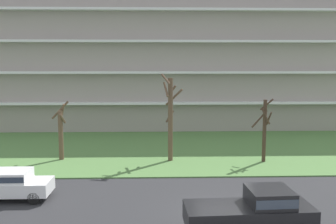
{
  "coord_description": "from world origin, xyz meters",
  "views": [
    {
      "loc": [
        -3.14,
        -17.45,
        7.26
      ],
      "look_at": [
        -2.41,
        6.0,
        4.22
      ],
      "focal_mm": 40.87,
      "sensor_mm": 36.0,
      "label": 1
    }
  ],
  "objects_px": {
    "tree_center": "(264,128)",
    "sedan_white_center_left": "(9,183)",
    "tree_far_left": "(61,132)",
    "pickup_black_near_left": "(254,210)",
    "tree_left": "(170,116)"
  },
  "relations": [
    {
      "from": "tree_center",
      "to": "sedan_white_center_left",
      "type": "relative_size",
      "value": 1.06
    },
    {
      "from": "tree_center",
      "to": "sedan_white_center_left",
      "type": "bearing_deg",
      "value": -155.55
    },
    {
      "from": "tree_center",
      "to": "pickup_black_near_left",
      "type": "xyz_separation_m",
      "value": [
        -3.7,
        -11.63,
        -1.52
      ]
    },
    {
      "from": "tree_far_left",
      "to": "tree_center",
      "type": "bearing_deg",
      "value": -4.13
    },
    {
      "from": "tree_far_left",
      "to": "tree_left",
      "type": "bearing_deg",
      "value": -3.93
    },
    {
      "from": "tree_far_left",
      "to": "tree_left",
      "type": "height_order",
      "value": "tree_left"
    },
    {
      "from": "tree_far_left",
      "to": "pickup_black_near_left",
      "type": "xyz_separation_m",
      "value": [
        11.24,
        -12.71,
        -1.13
      ]
    },
    {
      "from": "tree_center",
      "to": "pickup_black_near_left",
      "type": "bearing_deg",
      "value": -107.65
    },
    {
      "from": "tree_left",
      "to": "pickup_black_near_left",
      "type": "height_order",
      "value": "tree_left"
    },
    {
      "from": "tree_far_left",
      "to": "pickup_black_near_left",
      "type": "bearing_deg",
      "value": -48.52
    },
    {
      "from": "sedan_white_center_left",
      "to": "pickup_black_near_left",
      "type": "bearing_deg",
      "value": 159.61
    },
    {
      "from": "pickup_black_near_left",
      "to": "sedan_white_center_left",
      "type": "xyz_separation_m",
      "value": [
        -12.02,
        4.49,
        -0.14
      ]
    },
    {
      "from": "tree_center",
      "to": "pickup_black_near_left",
      "type": "relative_size",
      "value": 0.85
    },
    {
      "from": "tree_center",
      "to": "pickup_black_near_left",
      "type": "height_order",
      "value": "tree_center"
    },
    {
      "from": "tree_far_left",
      "to": "tree_center",
      "type": "distance_m",
      "value": 14.98
    }
  ]
}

